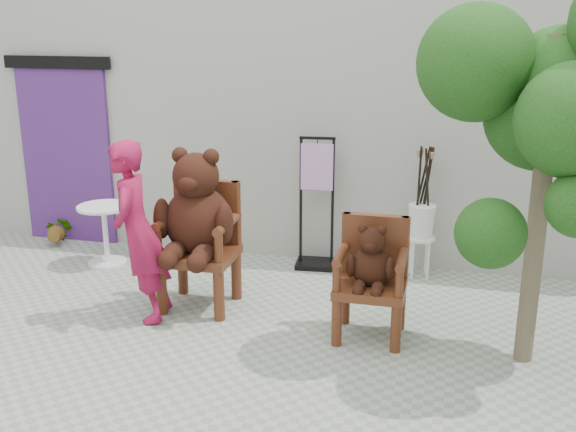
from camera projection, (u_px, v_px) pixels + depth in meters
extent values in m
plane|color=gray|center=(231.00, 360.00, 5.67)|extent=(60.00, 60.00, 0.00)
cube|color=#A9A79E|center=(310.00, 127.00, 8.13)|extent=(9.00, 1.00, 3.00)
cube|color=#51246E|center=(67.00, 156.00, 8.45)|extent=(1.20, 0.08, 2.20)
cube|color=black|center=(56.00, 62.00, 8.08)|extent=(1.40, 0.06, 0.15)
cylinder|color=#451F0E|center=(162.00, 290.00, 6.49)|extent=(0.11, 0.11, 0.49)
cylinder|color=#451F0E|center=(183.00, 271.00, 6.98)|extent=(0.11, 0.11, 0.49)
cylinder|color=#451F0E|center=(219.00, 296.00, 6.36)|extent=(0.11, 0.11, 0.49)
cylinder|color=#451F0E|center=(236.00, 276.00, 6.85)|extent=(0.11, 0.11, 0.49)
cube|color=#451F0E|center=(199.00, 255.00, 6.59)|extent=(0.70, 0.64, 0.09)
cube|color=#451F0E|center=(207.00, 211.00, 6.74)|extent=(0.67, 0.09, 0.64)
cylinder|color=#451F0E|center=(179.00, 209.00, 6.81)|extent=(0.09, 0.09, 0.64)
cylinder|color=#451F0E|center=(158.00, 242.00, 6.36)|extent=(0.08, 0.08, 0.29)
cylinder|color=#451F0E|center=(168.00, 220.00, 6.56)|extent=(0.09, 0.61, 0.09)
cylinder|color=#451F0E|center=(236.00, 213.00, 6.67)|extent=(0.09, 0.09, 0.64)
cylinder|color=#451F0E|center=(219.00, 247.00, 6.22)|extent=(0.08, 0.08, 0.29)
cylinder|color=#451F0E|center=(227.00, 224.00, 6.42)|extent=(0.09, 0.61, 0.09)
ellipsoid|color=black|center=(199.00, 222.00, 6.53)|extent=(0.67, 0.57, 0.70)
sphere|color=black|center=(196.00, 176.00, 6.36)|extent=(0.45, 0.45, 0.45)
ellipsoid|color=black|center=(189.00, 184.00, 6.21)|extent=(0.20, 0.16, 0.16)
sphere|color=black|center=(180.00, 155.00, 6.36)|extent=(0.16, 0.16, 0.16)
sphere|color=black|center=(211.00, 157.00, 6.28)|extent=(0.16, 0.16, 0.16)
ellipsoid|color=black|center=(162.00, 219.00, 6.45)|extent=(0.16, 0.22, 0.40)
ellipsoid|color=black|center=(174.00, 253.00, 6.34)|extent=(0.20, 0.39, 0.20)
sphere|color=black|center=(167.00, 260.00, 6.21)|extent=(0.19, 0.19, 0.19)
ellipsoid|color=black|center=(225.00, 223.00, 6.30)|extent=(0.16, 0.22, 0.40)
ellipsoid|color=black|center=(203.00, 255.00, 6.28)|extent=(0.20, 0.39, 0.20)
sphere|color=black|center=(197.00, 263.00, 6.14)|extent=(0.19, 0.19, 0.19)
cylinder|color=#451F0E|center=(337.00, 322.00, 5.87)|extent=(0.09, 0.09, 0.43)
cylinder|color=#451F0E|center=(345.00, 301.00, 6.30)|extent=(0.09, 0.09, 0.43)
cylinder|color=#451F0E|center=(396.00, 329.00, 5.76)|extent=(0.09, 0.09, 0.43)
cylinder|color=#451F0E|center=(400.00, 307.00, 6.19)|extent=(0.09, 0.09, 0.43)
cube|color=#451F0E|center=(370.00, 288.00, 5.96)|extent=(0.62, 0.56, 0.08)
cube|color=#451F0E|center=(375.00, 245.00, 6.09)|extent=(0.59, 0.08, 0.56)
cylinder|color=#451F0E|center=(346.00, 242.00, 6.15)|extent=(0.08, 0.08, 0.56)
cylinder|color=#451F0E|center=(337.00, 277.00, 5.76)|extent=(0.07, 0.07, 0.26)
cylinder|color=#451F0E|center=(341.00, 254.00, 5.93)|extent=(0.08, 0.54, 0.08)
cylinder|color=#451F0E|center=(405.00, 247.00, 6.03)|extent=(0.08, 0.08, 0.56)
cylinder|color=#451F0E|center=(399.00, 282.00, 5.63)|extent=(0.07, 0.07, 0.26)
cylinder|color=#451F0E|center=(402.00, 259.00, 5.81)|extent=(0.08, 0.54, 0.08)
ellipsoid|color=black|center=(371.00, 267.00, 5.91)|extent=(0.36, 0.30, 0.38)
sphere|color=black|center=(372.00, 241.00, 5.82)|extent=(0.24, 0.24, 0.24)
ellipsoid|color=black|center=(371.00, 246.00, 5.74)|extent=(0.11, 0.09, 0.09)
sphere|color=black|center=(363.00, 229.00, 5.82)|extent=(0.08, 0.08, 0.08)
sphere|color=black|center=(382.00, 230.00, 5.78)|extent=(0.08, 0.08, 0.08)
ellipsoid|color=black|center=(351.00, 266.00, 5.87)|extent=(0.08, 0.12, 0.22)
ellipsoid|color=black|center=(359.00, 286.00, 5.81)|extent=(0.11, 0.21, 0.11)
sphere|color=black|center=(358.00, 291.00, 5.74)|extent=(0.10, 0.10, 0.10)
ellipsoid|color=black|center=(390.00, 269.00, 5.79)|extent=(0.08, 0.12, 0.22)
ellipsoid|color=black|center=(377.00, 288.00, 5.78)|extent=(0.11, 0.21, 0.11)
sphere|color=black|center=(376.00, 293.00, 5.70)|extent=(0.10, 0.10, 0.10)
imported|color=maroon|center=(138.00, 233.00, 6.24)|extent=(0.51, 0.69, 1.71)
cylinder|color=white|center=(103.00, 207.00, 7.69)|extent=(0.60, 0.60, 0.03)
cylinder|color=white|center=(106.00, 235.00, 7.78)|extent=(0.06, 0.06, 0.68)
cylinder|color=white|center=(108.00, 262.00, 7.88)|extent=(0.44, 0.44, 0.03)
cube|color=black|center=(301.00, 203.00, 7.61)|extent=(0.03, 0.03, 1.50)
cube|color=black|center=(333.00, 205.00, 7.56)|extent=(0.03, 0.03, 1.50)
cube|color=black|center=(317.00, 138.00, 7.37)|extent=(0.40, 0.06, 0.03)
cube|color=black|center=(316.00, 264.00, 7.79)|extent=(0.48, 0.39, 0.06)
cube|color=#CE93D6|center=(317.00, 167.00, 7.45)|extent=(0.36, 0.07, 0.52)
cylinder|color=black|center=(317.00, 141.00, 7.38)|extent=(0.01, 0.01, 0.08)
cylinder|color=white|center=(420.00, 238.00, 7.40)|extent=(0.32, 0.32, 0.03)
cylinder|color=white|center=(428.00, 255.00, 7.52)|extent=(0.03, 0.03, 0.44)
cylinder|color=white|center=(412.00, 254.00, 7.56)|extent=(0.03, 0.03, 0.44)
cylinder|color=white|center=(411.00, 259.00, 7.41)|extent=(0.03, 0.03, 0.44)
cylinder|color=white|center=(427.00, 260.00, 7.37)|extent=(0.03, 0.03, 0.44)
cylinder|color=black|center=(422.00, 183.00, 7.27)|extent=(0.16, 0.08, 0.79)
cylinder|color=#926642|center=(422.00, 152.00, 7.24)|extent=(0.05, 0.04, 0.08)
cylinder|color=black|center=(427.00, 183.00, 7.25)|extent=(0.11, 0.12, 0.79)
cylinder|color=#926642|center=(433.00, 154.00, 7.18)|extent=(0.04, 0.04, 0.08)
cylinder|color=black|center=(419.00, 183.00, 7.24)|extent=(0.03, 0.09, 0.80)
cylinder|color=#926642|center=(418.00, 154.00, 7.16)|extent=(0.04, 0.04, 0.07)
cylinder|color=black|center=(427.00, 183.00, 7.25)|extent=(0.07, 0.08, 0.80)
cylinder|color=#926642|center=(431.00, 154.00, 7.17)|extent=(0.04, 0.04, 0.07)
cylinder|color=black|center=(427.00, 185.00, 7.19)|extent=(0.09, 0.11, 0.80)
cylinder|color=#926642|center=(432.00, 156.00, 7.07)|extent=(0.04, 0.04, 0.08)
cylinder|color=black|center=(425.00, 183.00, 7.27)|extent=(0.16, 0.07, 0.79)
cylinder|color=#926642|center=(429.00, 153.00, 7.22)|extent=(0.05, 0.04, 0.08)
cylinder|color=brown|center=(539.00, 207.00, 5.32)|extent=(0.15, 0.15, 2.66)
sphere|color=#10340E|center=(541.00, 115.00, 5.30)|extent=(0.89, 0.89, 0.89)
sphere|color=#10340E|center=(575.00, 121.00, 4.71)|extent=(0.83, 0.83, 0.83)
sphere|color=#10340E|center=(554.00, 98.00, 5.30)|extent=(0.70, 0.70, 0.70)
sphere|color=#10340E|center=(562.00, 89.00, 5.21)|extent=(0.98, 0.98, 0.98)
sphere|color=#10340E|center=(476.00, 63.00, 5.17)|extent=(0.91, 0.91, 0.91)
sphere|color=#10340E|center=(490.00, 233.00, 4.99)|extent=(0.53, 0.53, 0.53)
imported|color=#10340E|center=(58.00, 230.00, 8.52)|extent=(0.40, 0.37, 0.36)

